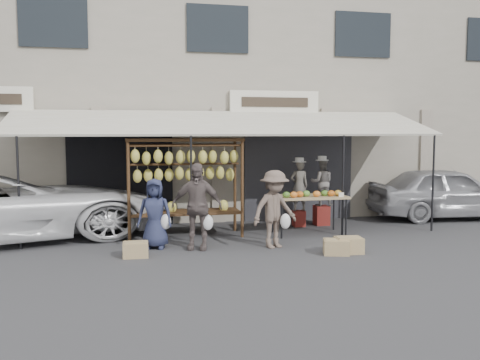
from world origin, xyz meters
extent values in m
plane|color=#2D2D30|center=(0.00, 0.00, 0.00)|extent=(90.00, 90.00, 0.00)
cube|color=gray|center=(0.00, 6.50, 3.50)|extent=(24.00, 6.00, 7.00)
cube|color=#232328|center=(2.20, 3.46, 1.25)|extent=(3.00, 0.10, 2.50)
cube|color=black|center=(-2.50, 3.46, 1.25)|extent=(2.60, 0.10, 2.50)
cube|color=silver|center=(1.50, 3.40, 3.15)|extent=(2.40, 0.10, 0.60)
cube|color=beige|center=(0.00, 2.30, 2.60)|extent=(10.00, 2.34, 0.63)
cylinder|color=black|center=(-4.50, 1.15, 1.15)|extent=(0.05, 0.05, 2.30)
cylinder|color=black|center=(-1.00, 1.15, 1.15)|extent=(0.05, 0.05, 2.30)
cylinder|color=black|center=(2.50, 1.15, 1.15)|extent=(0.05, 0.05, 2.30)
cylinder|color=black|center=(4.80, 1.15, 1.15)|extent=(0.05, 0.05, 2.30)
cylinder|color=black|center=(-2.32, 1.38, 1.10)|extent=(0.07, 0.07, 2.20)
cylinder|color=black|center=(0.18, 1.38, 1.10)|extent=(0.07, 0.07, 2.20)
cylinder|color=black|center=(-2.32, 2.18, 1.10)|extent=(0.07, 0.07, 2.20)
cylinder|color=black|center=(0.18, 2.18, 1.10)|extent=(0.07, 0.07, 2.20)
cube|color=black|center=(-1.07, 1.78, 2.20)|extent=(2.60, 0.90, 0.07)
cylinder|color=black|center=(-1.07, 1.43, 2.08)|extent=(2.50, 0.05, 0.05)
cylinder|color=black|center=(-1.07, 2.13, 2.08)|extent=(2.50, 0.05, 0.05)
cylinder|color=black|center=(-1.07, 1.78, 1.65)|extent=(2.50, 0.05, 0.05)
cube|color=black|center=(-1.07, 1.78, 0.55)|extent=(2.50, 0.80, 0.05)
ellipsoid|color=#EEDE64|center=(-2.17, 1.43, 1.86)|extent=(0.20, 0.18, 0.30)
ellipsoid|color=#EEDE64|center=(-1.93, 1.58, 1.80)|extent=(0.20, 0.18, 0.30)
ellipsoid|color=#EEDE64|center=(-1.68, 1.43, 1.85)|extent=(0.20, 0.18, 0.30)
ellipsoid|color=#EEDE64|center=(-1.44, 1.58, 1.80)|extent=(0.20, 0.18, 0.30)
ellipsoid|color=#EEDE64|center=(-1.20, 1.43, 1.83)|extent=(0.20, 0.18, 0.30)
ellipsoid|color=#EEDE64|center=(-0.95, 1.58, 1.83)|extent=(0.20, 0.18, 0.30)
ellipsoid|color=#EEDE64|center=(-0.71, 1.43, 1.83)|extent=(0.20, 0.18, 0.30)
ellipsoid|color=#EEDE64|center=(-0.46, 1.58, 1.82)|extent=(0.20, 0.18, 0.30)
ellipsoid|color=#EEDE64|center=(-0.22, 1.43, 1.81)|extent=(0.20, 0.18, 0.30)
ellipsoid|color=#EEDE64|center=(0.03, 1.58, 1.82)|extent=(0.20, 0.18, 0.30)
ellipsoid|color=#EEDE64|center=(-2.12, 1.78, 1.39)|extent=(0.20, 0.18, 0.30)
ellipsoid|color=#EEDE64|center=(-1.89, 1.78, 1.40)|extent=(0.20, 0.18, 0.30)
ellipsoid|color=#EEDE64|center=(-1.66, 1.78, 1.41)|extent=(0.20, 0.18, 0.30)
ellipsoid|color=#EEDE64|center=(-1.42, 1.78, 1.41)|extent=(0.20, 0.18, 0.30)
ellipsoid|color=#EEDE64|center=(-1.19, 1.78, 1.44)|extent=(0.20, 0.18, 0.30)
ellipsoid|color=#EEDE64|center=(-0.96, 1.78, 1.41)|extent=(0.20, 0.18, 0.30)
ellipsoid|color=#EEDE64|center=(-0.72, 1.78, 1.45)|extent=(0.20, 0.18, 0.30)
ellipsoid|color=#EEDE64|center=(-0.49, 1.78, 1.44)|extent=(0.20, 0.18, 0.30)
ellipsoid|color=#EEDE64|center=(-0.26, 1.78, 1.44)|extent=(0.20, 0.18, 0.30)
ellipsoid|color=#EEDE64|center=(-0.02, 1.78, 1.39)|extent=(0.20, 0.18, 0.30)
cube|color=tan|center=(1.78, 1.42, 0.88)|extent=(1.70, 0.90, 0.05)
cylinder|color=black|center=(1.01, 1.05, 0.42)|extent=(0.04, 0.04, 0.85)
cylinder|color=black|center=(2.55, 1.05, 0.42)|extent=(0.04, 0.04, 0.85)
cylinder|color=black|center=(1.01, 1.79, 0.42)|extent=(0.04, 0.04, 0.85)
cylinder|color=black|center=(2.55, 1.79, 0.42)|extent=(0.04, 0.04, 0.85)
ellipsoid|color=#477226|center=(1.14, 1.15, 0.97)|extent=(0.18, 0.14, 0.14)
ellipsoid|color=orange|center=(1.31, 1.12, 0.97)|extent=(0.18, 0.14, 0.14)
ellipsoid|color=#B25919|center=(1.47, 1.18, 0.97)|extent=(0.18, 0.14, 0.14)
ellipsoid|color=#598C33|center=(1.66, 1.27, 0.97)|extent=(0.18, 0.14, 0.14)
ellipsoid|color=orange|center=(1.87, 1.17, 0.97)|extent=(0.18, 0.14, 0.14)
ellipsoid|color=#477226|center=(2.10, 1.26, 0.97)|extent=(0.18, 0.14, 0.14)
ellipsoid|color=#B25919|center=(2.23, 1.20, 0.97)|extent=(0.18, 0.14, 0.14)
ellipsoid|color=gold|center=(2.41, 1.22, 0.97)|extent=(0.18, 0.14, 0.14)
imported|color=#5C5750|center=(1.87, 2.41, 1.03)|extent=(0.47, 0.32, 1.26)
imported|color=slate|center=(2.50, 2.49, 1.09)|extent=(0.68, 0.59, 1.20)
imported|color=#252B48|center=(-1.82, 0.65, 0.72)|extent=(0.78, 0.60, 1.43)
imported|color=#5D504E|center=(-0.99, 0.38, 0.88)|extent=(1.11, 0.71, 1.76)
imported|color=brown|center=(0.59, 0.18, 0.80)|extent=(1.17, 0.91, 1.60)
cube|color=maroon|center=(1.87, 2.41, 0.20)|extent=(0.33, 0.33, 0.40)
cube|color=maroon|center=(2.50, 2.49, 0.25)|extent=(0.38, 0.38, 0.49)
cube|color=tan|center=(1.60, -0.67, 0.14)|extent=(0.57, 0.49, 0.29)
cube|color=tan|center=(1.89, -0.60, 0.16)|extent=(0.55, 0.43, 0.31)
cube|color=tan|center=(-2.23, -0.06, 0.14)|extent=(0.48, 0.37, 0.28)
imported|color=#939398|center=(6.22, 2.70, 0.72)|extent=(4.34, 2.08, 1.43)
camera|label=1|loc=(-2.41, -10.27, 2.41)|focal=40.00mm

